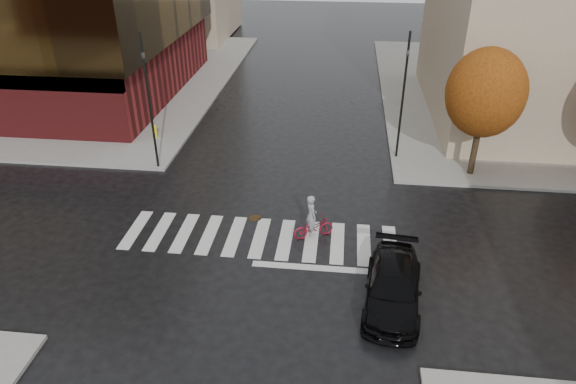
# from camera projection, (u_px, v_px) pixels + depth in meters

# --- Properties ---
(ground) EXTENTS (120.00, 120.00, 0.00)m
(ground) POSITION_uv_depth(u_px,v_px,m) (258.00, 244.00, 21.43)
(ground) COLOR black
(ground) RESTS_ON ground
(sidewalk_nw) EXTENTS (30.00, 30.00, 0.15)m
(sidewalk_nw) POSITION_uv_depth(u_px,v_px,m) (45.00, 77.00, 41.59)
(sidewalk_nw) COLOR gray
(sidewalk_nw) RESTS_ON ground
(crosswalk) EXTENTS (12.00, 3.00, 0.01)m
(crosswalk) POSITION_uv_depth(u_px,v_px,m) (260.00, 238.00, 21.86)
(crosswalk) COLOR silver
(crosswalk) RESTS_ON ground
(tree_ne_a) EXTENTS (3.80, 3.80, 6.50)m
(tree_ne_a) POSITION_uv_depth(u_px,v_px,m) (486.00, 93.00, 24.64)
(tree_ne_a) COLOR black
(tree_ne_a) RESTS_ON sidewalk_ne
(sedan) EXTENTS (2.41, 4.91, 1.37)m
(sedan) POSITION_uv_depth(u_px,v_px,m) (393.00, 286.00, 18.06)
(sedan) COLOR black
(sedan) RESTS_ON ground
(cyclist) EXTENTS (1.86, 1.29, 2.00)m
(cyclist) POSITION_uv_depth(u_px,v_px,m) (313.00, 223.00, 21.61)
(cyclist) COLOR maroon
(cyclist) RESTS_ON ground
(traffic_light_nw) EXTENTS (0.20, 0.18, 7.04)m
(traffic_light_nw) POSITION_uv_depth(u_px,v_px,m) (148.00, 95.00, 25.46)
(traffic_light_nw) COLOR black
(traffic_light_nw) RESTS_ON sidewalk_nw
(traffic_light_ne) EXTENTS (0.15, 0.18, 6.80)m
(traffic_light_ne) POSITION_uv_depth(u_px,v_px,m) (404.00, 90.00, 26.62)
(traffic_light_ne) COLOR black
(traffic_light_ne) RESTS_ON sidewalk_ne
(fire_hydrant) EXTENTS (0.29, 0.29, 0.81)m
(fire_hydrant) POSITION_uv_depth(u_px,v_px,m) (155.00, 130.00, 30.54)
(fire_hydrant) COLOR yellow
(fire_hydrant) RESTS_ON sidewalk_nw
(manhole) EXTENTS (0.68, 0.68, 0.01)m
(manhole) POSITION_uv_depth(u_px,v_px,m) (255.00, 218.00, 23.20)
(manhole) COLOR #412E17
(manhole) RESTS_ON ground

